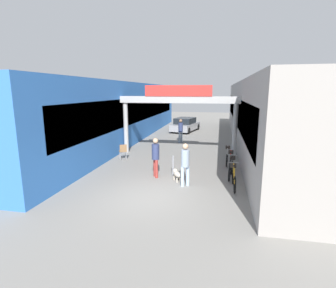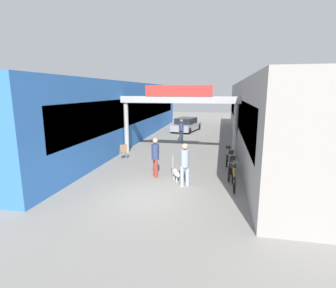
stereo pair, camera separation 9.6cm
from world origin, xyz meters
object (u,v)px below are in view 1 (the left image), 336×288
pedestrian_companion (156,155)px  bicycle_silver_farthest (227,156)px  dog_on_leash (177,174)px  parked_car_silver (185,125)px  bollard_post_metal (173,165)px  pedestrian_with_dog (185,162)px  cafe_chair_wood_nearer (123,150)px  bicycle_orange_nearest (234,177)px  bicycle_red_third (230,161)px  pedestrian_carrying_crate (181,129)px  bicycle_black_second (231,168)px

pedestrian_companion → bicycle_silver_farthest: 4.42m
pedestrian_companion → dog_on_leash: bearing=-15.6°
bicycle_silver_farthest → parked_car_silver: 11.65m
bollard_post_metal → pedestrian_with_dog: bearing=-60.4°
cafe_chair_wood_nearer → bicycle_orange_nearest: bearing=-29.0°
bicycle_red_third → cafe_chair_wood_nearer: bicycle_red_third is taller
pedestrian_carrying_crate → bollard_post_metal: (0.83, -7.84, -0.55)m
bicycle_silver_farthest → parked_car_silver: (-3.73, 11.03, 0.21)m
dog_on_leash → parked_car_silver: bearing=96.0°
pedestrian_carrying_crate → bicycle_red_third: size_ratio=1.06×
pedestrian_companion → cafe_chair_wood_nearer: (-2.58, 2.67, -0.50)m
pedestrian_with_dog → cafe_chair_wood_nearer: pedestrian_with_dog is taller
bollard_post_metal → parked_car_silver: 13.63m
bicycle_red_third → cafe_chair_wood_nearer: 6.02m
bicycle_black_second → bicycle_red_third: 1.15m
pedestrian_with_dog → bicycle_orange_nearest: 2.06m
parked_car_silver → pedestrian_with_dog: bearing=-82.5°
bicycle_black_second → bicycle_red_third: same height
pedestrian_carrying_crate → bicycle_black_second: bearing=-65.4°
bicycle_orange_nearest → pedestrian_with_dog: bearing=-173.6°
pedestrian_with_dog → dog_on_leash: bearing=126.4°
dog_on_leash → bollard_post_metal: 0.76m
bicycle_black_second → cafe_chair_wood_nearer: 6.28m
bicycle_silver_farthest → cafe_chair_wood_nearer: size_ratio=1.90×
pedestrian_companion → bicycle_black_second: pedestrian_companion is taller
pedestrian_companion → bicycle_black_second: 3.48m
dog_on_leash → bicycle_silver_farthest: (2.22, 3.22, 0.14)m
pedestrian_companion → bollard_post_metal: size_ratio=1.89×
pedestrian_companion → bicycle_red_third: bearing=28.2°
bicycle_orange_nearest → parked_car_silver: 15.15m
bicycle_black_second → cafe_chair_wood_nearer: size_ratio=1.89×
bicycle_black_second → bollard_post_metal: (-2.63, -0.26, 0.05)m
pedestrian_with_dog → bollard_post_metal: 1.57m
cafe_chair_wood_nearer → parked_car_silver: parked_car_silver is taller
pedestrian_companion → bicycle_orange_nearest: (3.42, -0.66, -0.60)m
pedestrian_with_dog → bicycle_black_second: size_ratio=1.07×
pedestrian_with_dog → bicycle_silver_farthest: (1.78, 3.82, -0.60)m
pedestrian_carrying_crate → bicycle_silver_farthest: bearing=-57.8°
bollard_post_metal → cafe_chair_wood_nearer: (-3.31, 2.27, 0.06)m
dog_on_leash → bicycle_black_second: bicycle_black_second is taller
bicycle_orange_nearest → bicycle_silver_farthest: same height
bollard_post_metal → parked_car_silver: bearing=95.1°
pedestrian_carrying_crate → bicycle_black_second: size_ratio=1.06×
bicycle_red_third → bicycle_silver_farthest: (-0.13, 1.12, 0.00)m
pedestrian_with_dog → pedestrian_companion: pedestrian_companion is taller
bicycle_black_second → bicycle_red_third: bearing=89.6°
bicycle_silver_farthest → dog_on_leash: bearing=-124.6°
bicycle_black_second → bollard_post_metal: 2.64m
parked_car_silver → bicycle_black_second: bearing=-73.9°
pedestrian_carrying_crate → cafe_chair_wood_nearer: size_ratio=2.01×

